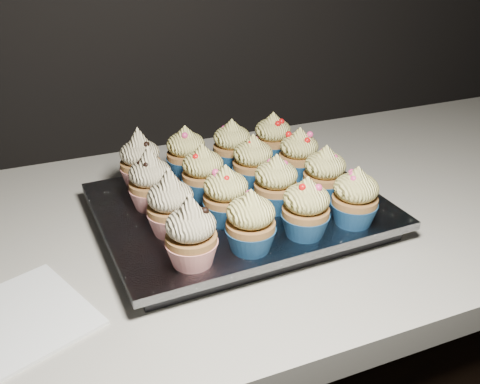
{
  "coord_description": "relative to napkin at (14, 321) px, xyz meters",
  "views": [
    {
      "loc": [
        -0.41,
        1.04,
        1.31
      ],
      "look_at": [
        -0.15,
        1.67,
        0.95
      ],
      "focal_mm": 40.0,
      "sensor_mm": 36.0,
      "label": 1
    }
  ],
  "objects": [
    {
      "name": "cupcake_4",
      "position": [
        0.21,
        0.06,
        0.07
      ],
      "size": [
        0.06,
        0.06,
        0.1
      ],
      "color": "red",
      "rests_on": "foil_lining"
    },
    {
      "name": "cupcake_11",
      "position": [
        0.44,
        0.15,
        0.07
      ],
      "size": [
        0.06,
        0.06,
        0.08
      ],
      "color": "navy",
      "rests_on": "foil_lining"
    },
    {
      "name": "cupcake_7",
      "position": [
        0.44,
        0.07,
        0.07
      ],
      "size": [
        0.06,
        0.06,
        0.08
      ],
      "color": "navy",
      "rests_on": "foil_lining"
    },
    {
      "name": "baking_tray",
      "position": [
        0.32,
        0.11,
        0.01
      ],
      "size": [
        0.38,
        0.3,
        0.02
      ],
      "primitive_type": "cube",
      "rotation": [
        0.0,
        0.0,
        0.04
      ],
      "color": "black",
      "rests_on": "worktop"
    },
    {
      "name": "cupcake_8",
      "position": [
        0.2,
        0.14,
        0.07
      ],
      "size": [
        0.06,
        0.06,
        0.1
      ],
      "color": "red",
      "rests_on": "foil_lining"
    },
    {
      "name": "cupcake_0",
      "position": [
        0.21,
        -0.01,
        0.07
      ],
      "size": [
        0.06,
        0.06,
        0.1
      ],
      "color": "red",
      "rests_on": "foil_lining"
    },
    {
      "name": "cupcake_12",
      "position": [
        0.2,
        0.22,
        0.07
      ],
      "size": [
        0.06,
        0.06,
        0.1
      ],
      "color": "red",
      "rests_on": "foil_lining"
    },
    {
      "name": "foil_lining",
      "position": [
        0.32,
        0.11,
        0.03
      ],
      "size": [
        0.41,
        0.33,
        0.01
      ],
      "primitive_type": "cube",
      "rotation": [
        0.0,
        0.0,
        0.04
      ],
      "color": "silver",
      "rests_on": "baking_tray"
    },
    {
      "name": "cupcake_3",
      "position": [
        0.44,
        -0.01,
        0.07
      ],
      "size": [
        0.06,
        0.06,
        0.08
      ],
      "color": "navy",
      "rests_on": "foil_lining"
    },
    {
      "name": "cupcake_13",
      "position": [
        0.28,
        0.22,
        0.07
      ],
      "size": [
        0.06,
        0.06,
        0.08
      ],
      "color": "navy",
      "rests_on": "foil_lining"
    },
    {
      "name": "cupcake_14",
      "position": [
        0.35,
        0.22,
        0.07
      ],
      "size": [
        0.06,
        0.06,
        0.08
      ],
      "color": "navy",
      "rests_on": "foil_lining"
    },
    {
      "name": "cupcake_10",
      "position": [
        0.36,
        0.15,
        0.07
      ],
      "size": [
        0.06,
        0.06,
        0.08
      ],
      "color": "navy",
      "rests_on": "foil_lining"
    },
    {
      "name": "cupcake_15",
      "position": [
        0.43,
        0.23,
        0.07
      ],
      "size": [
        0.06,
        0.06,
        0.08
      ],
      "color": "navy",
      "rests_on": "foil_lining"
    },
    {
      "name": "worktop",
      "position": [
        0.47,
        0.14,
        -0.02
      ],
      "size": [
        2.44,
        0.64,
        0.04
      ],
      "primitive_type": "cube",
      "color": "silver",
      "rests_on": "cabinet"
    },
    {
      "name": "cupcake_6",
      "position": [
        0.36,
        0.07,
        0.07
      ],
      "size": [
        0.06,
        0.06,
        0.08
      ],
      "color": "navy",
      "rests_on": "foil_lining"
    },
    {
      "name": "cupcake_5",
      "position": [
        0.28,
        0.06,
        0.07
      ],
      "size": [
        0.06,
        0.06,
        0.08
      ],
      "color": "navy",
      "rests_on": "foil_lining"
    },
    {
      "name": "cupcake_2",
      "position": [
        0.36,
        -0.01,
        0.07
      ],
      "size": [
        0.06,
        0.06,
        0.08
      ],
      "color": "navy",
      "rests_on": "foil_lining"
    },
    {
      "name": "cupcake_1",
      "position": [
        0.28,
        -0.01,
        0.07
      ],
      "size": [
        0.06,
        0.06,
        0.08
      ],
      "color": "navy",
      "rests_on": "foil_lining"
    },
    {
      "name": "napkin",
      "position": [
        0.0,
        0.0,
        0.0
      ],
      "size": [
        0.2,
        0.2,
        0.0
      ],
      "primitive_type": "cube",
      "rotation": [
        0.0,
        0.0,
        0.37
      ],
      "color": "white",
      "rests_on": "worktop"
    },
    {
      "name": "cupcake_9",
      "position": [
        0.28,
        0.14,
        0.07
      ],
      "size": [
        0.06,
        0.06,
        0.08
      ],
      "color": "navy",
      "rests_on": "foil_lining"
    }
  ]
}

